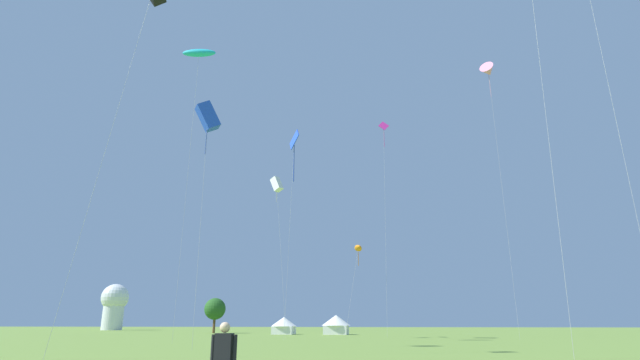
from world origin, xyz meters
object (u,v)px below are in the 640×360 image
observatory_dome (114,304)px  festival_tent_center (336,324)px  kite_white_box (277,184)px  tree_distant_left (215,309)px  kite_magenta_diamond (384,136)px  kite_blue_diamond (294,143)px  kite_pink_delta (488,71)px  kite_orange_parafoil (358,248)px  kite_cyan_parafoil (199,53)px  kite_blue_box (208,117)px  festival_tent_right (284,325)px

observatory_dome → festival_tent_center: bearing=-31.1°
kite_white_box → tree_distant_left: kite_white_box is taller
kite_magenta_diamond → tree_distant_left: bearing=149.8°
kite_magenta_diamond → kite_blue_diamond: 15.37m
kite_pink_delta → tree_distant_left: 57.63m
kite_orange_parafoil → festival_tent_center: 17.97m
kite_pink_delta → kite_blue_diamond: size_ratio=1.35×
kite_magenta_diamond → kite_blue_diamond: (-10.65, -10.23, -4.28)m
kite_magenta_diamond → kite_cyan_parafoil: (-19.18, -20.28, 2.86)m
kite_cyan_parafoil → festival_tent_center: kite_cyan_parafoil is taller
kite_pink_delta → kite_white_box: (-26.55, -1.56, -14.04)m
kite_magenta_diamond → kite_blue_diamond: kite_magenta_diamond is taller
kite_orange_parafoil → kite_blue_diamond: 15.48m
kite_cyan_parafoil → tree_distant_left: bearing=106.3°
kite_blue_box → festival_tent_right: bearing=94.5°
kite_blue_diamond → festival_tent_center: size_ratio=5.64×
festival_tent_right → tree_distant_left: tree_distant_left is taller
kite_pink_delta → kite_orange_parafoil: kite_pink_delta is taller
kite_pink_delta → kite_orange_parafoil: (-17.18, 3.73, -21.33)m
kite_pink_delta → tree_distant_left: kite_pink_delta is taller
kite_pink_delta → kite_orange_parafoil: bearing=167.7°
festival_tent_center → kite_pink_delta: bearing=-40.0°
kite_white_box → kite_pink_delta: bearing=3.4°
festival_tent_center → tree_distant_left: bearing=163.7°
kite_white_box → festival_tent_right: kite_white_box is taller
kite_blue_diamond → observatory_dome: bearing=134.8°
kite_white_box → festival_tent_center: 26.29m
kite_cyan_parafoil → festival_tent_right: kite_cyan_parafoil is taller
kite_white_box → festival_tent_center: kite_white_box is taller
observatory_dome → tree_distant_left: 47.09m
kite_white_box → kite_blue_diamond: bearing=-31.6°
observatory_dome → tree_distant_left: bearing=-38.2°
kite_pink_delta → kite_blue_diamond: kite_pink_delta is taller
kite_blue_diamond → festival_tent_right: size_ratio=6.24×
kite_blue_box → kite_pink_delta: kite_pink_delta is taller
kite_blue_diamond → festival_tent_center: 30.26m
kite_white_box → kite_cyan_parafoil: size_ratio=0.62×
kite_cyan_parafoil → festival_tent_center: bearing=71.3°
kite_cyan_parafoil → observatory_dome: (-48.11, 67.03, -23.87)m
kite_blue_box → kite_white_box: kite_white_box is taller
kite_blue_diamond → observatory_dome: size_ratio=2.28×
kite_white_box → kite_orange_parafoil: kite_white_box is taller
kite_blue_diamond → kite_cyan_parafoil: kite_cyan_parafoil is taller
kite_blue_box → kite_blue_diamond: kite_blue_diamond is taller
kite_magenta_diamond → festival_tent_right: kite_magenta_diamond is taller
kite_magenta_diamond → kite_pink_delta: kite_pink_delta is taller
kite_blue_diamond → observatory_dome: 82.06m
kite_cyan_parafoil → festival_tent_right: 42.58m
kite_magenta_diamond → kite_pink_delta: (13.47, -7.17, 4.99)m
kite_blue_box → kite_blue_diamond: size_ratio=0.76×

